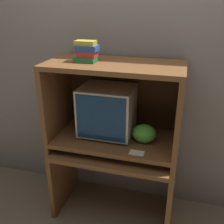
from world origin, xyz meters
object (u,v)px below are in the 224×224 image
at_px(crt_monitor, 107,110).
at_px(book_stack, 87,52).
at_px(snack_bag, 144,134).
at_px(mouse, 132,156).
at_px(keyboard, 100,152).

xyz_separation_m(crt_monitor, book_stack, (-0.13, -0.08, 0.49)).
distance_m(snack_bag, book_stack, 0.78).
relative_size(mouse, book_stack, 0.33).
distance_m(crt_monitor, mouse, 0.43).
bearing_deg(keyboard, snack_bag, 17.68).
height_order(crt_monitor, mouse, crt_monitor).
relative_size(crt_monitor, book_stack, 2.52).
xyz_separation_m(keyboard, snack_bag, (0.34, 0.11, 0.16)).
relative_size(snack_bag, book_stack, 1.10).
distance_m(crt_monitor, keyboard, 0.35).
xyz_separation_m(mouse, book_stack, (-0.38, 0.09, 0.79)).
bearing_deg(mouse, snack_bag, 55.37).
bearing_deg(mouse, book_stack, 166.30).
bearing_deg(mouse, crt_monitor, 145.78).
relative_size(crt_monitor, keyboard, 1.04).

